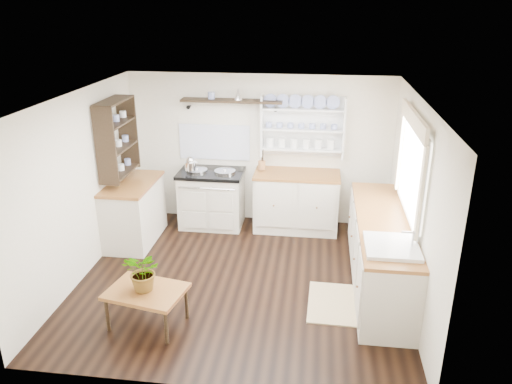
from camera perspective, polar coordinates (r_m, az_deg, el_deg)
floor at (r=6.41m, az=-1.73°, el=-9.95°), size 4.00×3.80×0.01m
wall_back at (r=7.68m, az=0.41°, el=4.85°), size 4.00×0.02×2.30m
wall_right at (r=5.93m, az=17.59°, el=-1.25°), size 0.02×3.80×2.30m
wall_left at (r=6.51m, az=-19.51°, el=0.51°), size 0.02×3.80×2.30m
ceiling at (r=5.58m, az=-1.99°, el=10.70°), size 4.00×3.80×0.01m
window at (r=5.92m, az=17.32°, el=3.03°), size 0.08×1.55×1.22m
aga_cooker at (r=7.72m, az=-5.08°, el=-0.69°), size 0.98×0.68×0.91m
back_cabinets at (r=7.58m, az=4.63°, el=-0.98°), size 1.27×0.63×0.90m
right_cabinets at (r=6.26m, az=14.03°, el=-6.63°), size 0.62×2.43×0.90m
belfast_sink at (r=5.45m, az=15.14°, el=-7.13°), size 0.55×0.60×0.45m
left_cabinets at (r=7.40m, az=-13.77°, el=-2.13°), size 0.62×1.13×0.90m
plate_rack at (r=7.49m, az=5.37°, el=7.54°), size 1.20×0.22×0.90m
high_shelf at (r=7.44m, az=-2.80°, el=10.30°), size 1.50×0.29×0.16m
left_shelving at (r=7.10m, az=-15.60°, el=6.04°), size 0.28×0.80×1.05m
kettle at (r=7.47m, az=-7.52°, el=3.23°), size 0.17×0.17×0.20m
utensil_crock at (r=7.51m, az=0.67°, el=3.07°), size 0.11×0.11×0.13m
center_table at (r=5.54m, az=-12.43°, el=-11.27°), size 0.89×0.71×0.43m
potted_plant at (r=5.41m, az=-12.66°, el=-8.86°), size 0.51×0.49×0.45m
floor_rug at (r=6.02m, az=8.69°, el=-12.43°), size 0.57×0.86×0.02m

